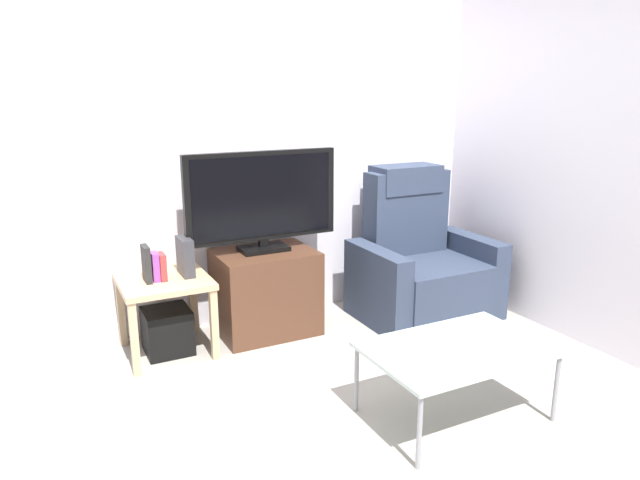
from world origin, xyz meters
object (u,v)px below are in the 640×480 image
Objects in this scene: coffee_table at (457,351)px; side_table at (164,291)px; book_rightmost at (162,267)px; book_middle at (155,267)px; game_console at (185,256)px; cell_phone at (468,347)px; subwoofer_box at (167,331)px; tv_stand at (266,292)px; recliner_armchair at (420,265)px; book_leftmost at (146,264)px; television at (262,199)px.

side_table is at bearing 128.64° from coffee_table.
book_middle is at bearing 180.00° from book_rightmost.
game_console is 1.60× the size of cell_phone.
side_table reaches higher than subwoofer_box.
tv_stand is 0.75m from book_rightmost.
recliner_armchair reaches higher than side_table.
cell_phone is (0.49, -1.47, 0.10)m from tv_stand.
game_console is at bearing 6.98° from book_leftmost.
game_console reaches higher than subwoofer_box.
tv_stand is 4.36× the size of cell_phone.
book_leftmost is 1.93m from cell_phone.
book_middle is 0.20m from game_console.
cell_phone is (1.17, -1.46, 0.25)m from subwoofer_box.
book_leftmost is (-0.10, -0.02, 0.19)m from side_table.
book_middle is at bearing 130.28° from coffee_table.
book_rightmost is at bearing -175.65° from television.
book_leftmost reaches higher than tv_stand.
book_leftmost is (-0.78, -0.03, 0.32)m from tv_stand.
television is 0.85m from book_leftmost.
television is (-0.00, 0.02, 0.64)m from tv_stand.
recliner_armchair is 6.05× the size of book_middle.
recliner_armchair is 1.71m from game_console.
book_rightmost is 0.19× the size of coffee_table.
coffee_table is (0.99, -1.43, -0.25)m from game_console.
television is at bearing 3.84° from book_leftmost.
television reaches higher than game_console.
side_table is 0.27m from subwoofer_box.
recliner_armchair is at bearing -10.29° from television.
book_rightmost is at bearing 0.00° from book_middle.
coffee_table is (-0.69, -1.24, -0.01)m from recliner_armchair.
recliner_armchair is at bearing -5.50° from subwoofer_box.
side_table is 3.23× the size of book_rightmost.
book_rightmost is at bearing 173.35° from recliner_armchair.
side_table is (-1.83, 0.18, 0.04)m from recliner_armchair.
tv_stand is 0.79m from book_middle.
television is 1.62m from coffee_table.
recliner_armchair is 1.85m from subwoofer_box.
book_rightmost is at bearing 102.76° from cell_phone.
book_leftmost is at bearing 104.86° from cell_phone.
recliner_armchair is 1.85m from book_rightmost.
book_leftmost is 1.35× the size of book_rightmost.
cell_phone is (0.49, -1.49, -0.54)m from television.
cell_phone is at bearing -43.44° from coffee_table.
recliner_armchair is at bearing -6.31° from game_console.
subwoofer_box is 0.32× the size of coffee_table.
television is 0.81m from book_middle.
game_console is (0.15, 0.03, 0.04)m from book_rightmost.
coffee_table is (1.19, -1.40, -0.22)m from book_middle.
subwoofer_box is (-1.83, 0.18, -0.23)m from recliner_armchair.
cell_phone is (-0.65, -1.28, 0.02)m from recliner_armchair.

